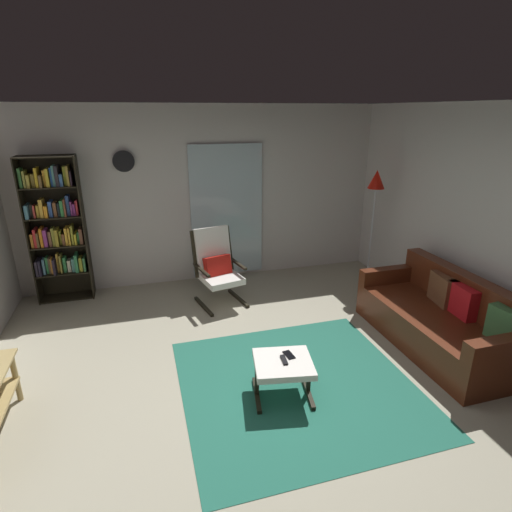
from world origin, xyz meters
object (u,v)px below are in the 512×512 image
object	(u,v)px
cell_phone	(289,355)
floor_lamp_by_shelf	(376,190)
wall_clock	(124,161)
leather_sofa	(441,320)
bookshelf_near_tv	(56,225)
tv_remote	(284,360)
lounge_armchair	(217,265)
ottoman	(283,367)

from	to	relation	value
cell_phone	floor_lamp_by_shelf	xyz separation A→B (m)	(1.99, 1.96, 1.08)
cell_phone	wall_clock	bearing A→B (deg)	108.12
leather_sofa	bookshelf_near_tv	bearing A→B (deg)	149.16
wall_clock	bookshelf_near_tv	bearing A→B (deg)	-171.89
tv_remote	cell_phone	xyz separation A→B (m)	(0.07, 0.07, -0.00)
leather_sofa	lounge_armchair	xyz separation A→B (m)	(-2.17, 1.80, 0.23)
floor_lamp_by_shelf	wall_clock	size ratio (longest dim) A/B	5.97
lounge_armchair	floor_lamp_by_shelf	world-z (taller)	floor_lamp_by_shelf
bookshelf_near_tv	tv_remote	xyz separation A→B (m)	(2.21, -2.85, -0.68)
tv_remote	cell_phone	bearing A→B (deg)	48.37
ottoman	wall_clock	size ratio (longest dim) A/B	2.06
tv_remote	cell_phone	distance (m)	0.10
leather_sofa	ottoman	world-z (taller)	leather_sofa
ottoman	lounge_armchair	bearing A→B (deg)	94.86
tv_remote	floor_lamp_by_shelf	bearing A→B (deg)	49.78
bookshelf_near_tv	lounge_armchair	world-z (taller)	bookshelf_near_tv
leather_sofa	floor_lamp_by_shelf	world-z (taller)	floor_lamp_by_shelf
lounge_armchair	tv_remote	size ratio (longest dim) A/B	7.10
bookshelf_near_tv	wall_clock	distance (m)	1.24
wall_clock	lounge_armchair	bearing A→B (deg)	-37.66
leather_sofa	tv_remote	distance (m)	2.01
lounge_armchair	tv_remote	distance (m)	2.16
lounge_armchair	wall_clock	bearing A→B (deg)	142.34
lounge_armchair	tv_remote	bearing A→B (deg)	-84.95
lounge_armchair	floor_lamp_by_shelf	distance (m)	2.44
ottoman	wall_clock	world-z (taller)	wall_clock
cell_phone	floor_lamp_by_shelf	bearing A→B (deg)	37.83
lounge_armchair	cell_phone	size ratio (longest dim) A/B	7.30
lounge_armchair	ottoman	size ratio (longest dim) A/B	1.71
lounge_armchair	wall_clock	distance (m)	1.90
lounge_armchair	tv_remote	xyz separation A→B (m)	(0.19, -2.14, -0.15)
lounge_armchair	bookshelf_near_tv	bearing A→B (deg)	160.87
tv_remote	cell_phone	size ratio (longest dim) A/B	1.03
lounge_armchair	leather_sofa	bearing A→B (deg)	-39.70
floor_lamp_by_shelf	wall_clock	distance (m)	3.49
ottoman	wall_clock	distance (m)	3.59
leather_sofa	ottoman	size ratio (longest dim) A/B	3.21
ottoman	cell_phone	distance (m)	0.13
ottoman	tv_remote	size ratio (longest dim) A/B	4.15
ottoman	tv_remote	xyz separation A→B (m)	(0.01, 0.00, 0.08)
bookshelf_near_tv	floor_lamp_by_shelf	distance (m)	4.37
ottoman	tv_remote	distance (m)	0.08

